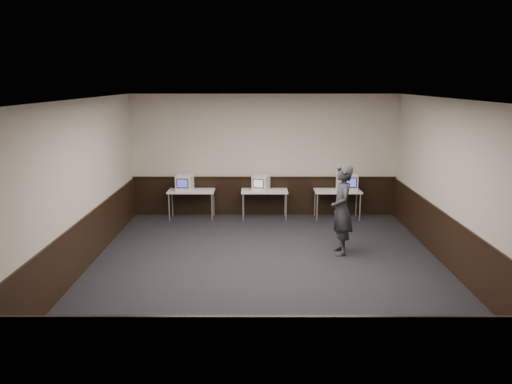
{
  "coord_description": "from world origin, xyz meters",
  "views": [
    {
      "loc": [
        -0.21,
        -9.02,
        3.53
      ],
      "look_at": [
        -0.22,
        1.6,
        1.15
      ],
      "focal_mm": 35.0,
      "sensor_mm": 36.0,
      "label": 1
    }
  ],
  "objects_px": {
    "desk_right": "(338,193)",
    "person": "(342,210)",
    "emac_center": "(261,183)",
    "emac_left": "(185,183)",
    "emac_right": "(347,182)",
    "desk_center": "(264,193)",
    "desk_left": "(191,193)"
  },
  "relations": [
    {
      "from": "emac_center",
      "to": "desk_left",
      "type": "bearing_deg",
      "value": -159.06
    },
    {
      "from": "desk_right",
      "to": "person",
      "type": "xyz_separation_m",
      "value": [
        -0.36,
        -2.73,
        0.26
      ]
    },
    {
      "from": "emac_right",
      "to": "emac_left",
      "type": "bearing_deg",
      "value": 167.62
    },
    {
      "from": "emac_center",
      "to": "emac_right",
      "type": "height_order",
      "value": "emac_right"
    },
    {
      "from": "desk_right",
      "to": "emac_center",
      "type": "relative_size",
      "value": 2.37
    },
    {
      "from": "emac_right",
      "to": "desk_center",
      "type": "bearing_deg",
      "value": 167.79
    },
    {
      "from": "desk_left",
      "to": "person",
      "type": "height_order",
      "value": "person"
    },
    {
      "from": "desk_center",
      "to": "emac_right",
      "type": "height_order",
      "value": "emac_right"
    },
    {
      "from": "desk_right",
      "to": "emac_left",
      "type": "relative_size",
      "value": 2.52
    },
    {
      "from": "person",
      "to": "emac_right",
      "type": "bearing_deg",
      "value": 167.07
    },
    {
      "from": "desk_right",
      "to": "emac_right",
      "type": "xyz_separation_m",
      "value": [
        0.24,
        0.01,
        0.29
      ]
    },
    {
      "from": "desk_right",
      "to": "person",
      "type": "height_order",
      "value": "person"
    },
    {
      "from": "desk_left",
      "to": "emac_right",
      "type": "height_order",
      "value": "emac_right"
    },
    {
      "from": "desk_left",
      "to": "emac_right",
      "type": "bearing_deg",
      "value": 0.2
    },
    {
      "from": "emac_left",
      "to": "desk_right",
      "type": "bearing_deg",
      "value": 6.83
    },
    {
      "from": "desk_center",
      "to": "desk_left",
      "type": "bearing_deg",
      "value": 180.0
    },
    {
      "from": "desk_center",
      "to": "person",
      "type": "bearing_deg",
      "value": -60.47
    },
    {
      "from": "desk_center",
      "to": "desk_right",
      "type": "height_order",
      "value": "same"
    },
    {
      "from": "desk_left",
      "to": "emac_center",
      "type": "height_order",
      "value": "emac_center"
    },
    {
      "from": "emac_left",
      "to": "emac_center",
      "type": "height_order",
      "value": "emac_left"
    },
    {
      "from": "emac_center",
      "to": "emac_right",
      "type": "bearing_deg",
      "value": 19.51
    },
    {
      "from": "desk_left",
      "to": "emac_center",
      "type": "relative_size",
      "value": 2.37
    },
    {
      "from": "emac_center",
      "to": "person",
      "type": "height_order",
      "value": "person"
    },
    {
      "from": "emac_left",
      "to": "emac_right",
      "type": "height_order",
      "value": "emac_right"
    },
    {
      "from": "desk_left",
      "to": "emac_right",
      "type": "relative_size",
      "value": 2.21
    },
    {
      "from": "desk_left",
      "to": "emac_left",
      "type": "distance_m",
      "value": 0.32
    },
    {
      "from": "emac_center",
      "to": "emac_left",
      "type": "bearing_deg",
      "value": -159.11
    },
    {
      "from": "emac_left",
      "to": "emac_right",
      "type": "xyz_separation_m",
      "value": [
        4.21,
        0.02,
        0.02
      ]
    },
    {
      "from": "desk_right",
      "to": "emac_right",
      "type": "distance_m",
      "value": 0.38
    },
    {
      "from": "desk_center",
      "to": "emac_left",
      "type": "distance_m",
      "value": 2.09
    },
    {
      "from": "emac_left",
      "to": "person",
      "type": "xyz_separation_m",
      "value": [
        3.61,
        -2.72,
        -0.02
      ]
    },
    {
      "from": "emac_center",
      "to": "emac_right",
      "type": "xyz_separation_m",
      "value": [
        2.23,
        -0.02,
        0.03
      ]
    }
  ]
}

